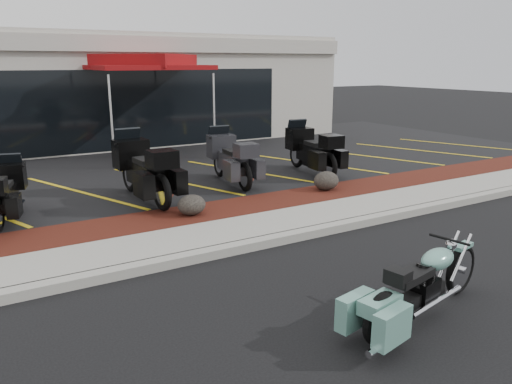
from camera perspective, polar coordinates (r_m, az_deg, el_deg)
ground at (r=7.94m, az=5.61°, el=-7.90°), size 90.00×90.00×0.00m
curb at (r=8.60m, az=2.08°, el=-5.49°), size 24.00×0.25×0.15m
sidewalk at (r=9.16m, az=-0.28°, el=-4.20°), size 24.00×1.20×0.15m
mulch_bed at (r=10.17m, az=-3.69°, el=-2.28°), size 24.00×1.20×0.16m
upper_lot at (r=15.05m, az=-13.07°, el=2.91°), size 26.00×9.60×0.15m
dealership_building at (r=20.85m, az=-18.77°, el=11.05°), size 18.00×8.16×4.00m
boulder_mid at (r=9.72m, az=-7.38°, el=-1.47°), size 0.56×0.47×0.40m
boulder_right at (r=11.64m, az=8.03°, el=1.29°), size 0.61×0.51×0.43m
hero_cruiser at (r=7.22m, az=22.39°, el=-7.43°), size 2.68×1.18×0.91m
touring_black_front at (r=11.07m, az=-26.12°, el=1.08°), size 1.24×2.10×1.15m
touring_black_mid at (r=11.66m, az=-14.30°, el=3.55°), size 1.09×2.57×1.47m
touring_grey at (r=12.85m, az=-4.19°, el=4.66°), size 1.12×2.37×1.33m
touring_black_rear at (r=14.03m, az=4.72°, el=5.55°), size 1.16×2.42×1.36m
traffic_cone at (r=14.08m, az=-12.84°, el=3.50°), size 0.43×0.43×0.50m
popup_canopy at (r=16.21m, az=-12.54°, el=14.11°), size 3.61×3.61×3.11m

